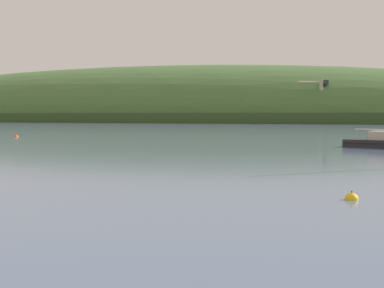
% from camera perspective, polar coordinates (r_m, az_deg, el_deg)
% --- Properties ---
extents(far_shoreline_hill, '(523.07, 140.30, 52.01)m').
position_cam_1_polar(far_shoreline_hill, '(240.53, -4.34, 2.66)').
color(far_shoreline_hill, '#314A21').
rests_on(far_shoreline_hill, ground).
extents(dockside_crane, '(10.86, 5.90, 16.05)m').
position_cam_1_polar(dockside_crane, '(191.27, 14.35, 4.57)').
color(dockside_crane, '#4C4C51').
rests_on(dockside_crane, ground).
extents(mooring_buoy_foreground, '(0.53, 0.53, 0.61)m').
position_cam_1_polar(mooring_buoy_foreground, '(20.43, 17.66, -6.04)').
color(mooring_buoy_foreground, yellow).
rests_on(mooring_buoy_foreground, ground).
extents(mooring_buoy_midchannel, '(0.62, 0.62, 0.70)m').
position_cam_1_polar(mooring_buoy_midchannel, '(77.01, -19.33, 0.77)').
color(mooring_buoy_midchannel, '#EA5B19').
rests_on(mooring_buoy_midchannel, ground).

